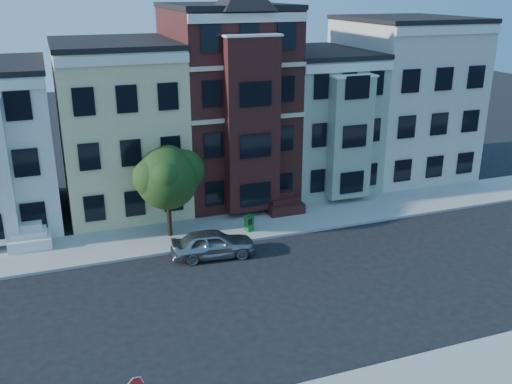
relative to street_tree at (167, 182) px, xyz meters
name	(u,v)px	position (x,y,z in m)	size (l,w,h in m)	color
ground	(322,288)	(5.42, -8.09, -3.28)	(120.00, 120.00, 0.00)	black
far_sidewalk	(261,224)	(5.42, -0.09, -3.20)	(60.00, 4.00, 0.15)	#9E9B93
house_yellow	(119,128)	(-1.58, 6.41, 1.72)	(7.00, 9.00, 10.00)	beige
house_brown	(227,104)	(5.42, 6.41, 2.72)	(7.00, 9.00, 12.00)	#3B1613
house_green	(315,119)	(11.92, 6.41, 1.22)	(6.00, 9.00, 9.00)	#95A08B
house_cream	(402,99)	(18.92, 6.41, 2.22)	(8.00, 9.00, 11.00)	beige
street_tree	(167,182)	(0.00, 0.00, 0.00)	(5.38, 5.38, 6.25)	#274918
parked_car	(213,244)	(1.60, -3.12, -2.54)	(1.74, 4.32, 1.47)	#92959A
newspaper_box	(249,223)	(4.36, -0.93, -2.65)	(0.43, 0.38, 0.95)	#156025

